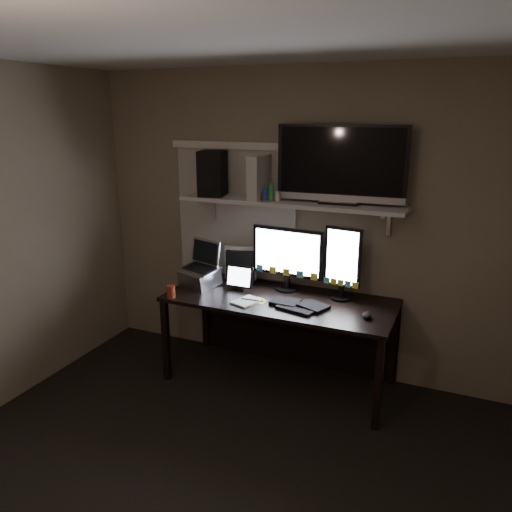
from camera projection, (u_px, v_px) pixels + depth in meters
The scene contains 20 objects.
floor at pixel (191, 498), 2.89m from camera, with size 3.60×3.60×0.00m, color black.
ceiling at pixel (170, 30), 2.19m from camera, with size 3.60×3.60×0.00m, color silver.
back_wall at pixel (296, 225), 4.12m from camera, with size 3.60×3.60×0.00m, color #6E634F.
window_blinds at pixel (235, 214), 4.31m from camera, with size 1.10×0.02×1.10m, color beige.
desk at pixel (284, 314), 4.10m from camera, with size 1.80×0.75×0.73m.
wall_shelf at pixel (290, 202), 3.91m from camera, with size 1.80×0.35×0.03m, color beige.
monitor_landscape at pixel (287, 259), 4.06m from camera, with size 0.61×0.06×0.54m, color black.
monitor_portrait at pixel (343, 263), 3.85m from camera, with size 0.29×0.05×0.59m, color black.
keyboard at pixel (299, 304), 3.79m from camera, with size 0.44×0.17×0.03m, color black.
mouse at pixel (367, 315), 3.57m from camera, with size 0.07×0.11×0.04m, color black.
notepad at pixel (247, 301), 3.87m from camera, with size 0.15×0.22×0.01m, color silver.
tablet at pixel (240, 278), 4.10m from camera, with size 0.24×0.10×0.21m, color black.
file_sorter at pixel (241, 265), 4.29m from camera, with size 0.24×0.11×0.31m, color black.
laptop at pixel (199, 265), 4.18m from camera, with size 0.33×0.26×0.37m, color #A2A2A7.
cup at pixel (171, 292), 3.95m from camera, with size 0.07×0.07×0.10m, color maroon.
sticky_notes at pixel (248, 299), 3.93m from camera, with size 0.28×0.21×0.00m, color #FAFF45, non-canonical shape.
tv at pixel (341, 165), 3.70m from camera, with size 0.97×0.17×0.58m, color black.
game_console at pixel (259, 177), 3.95m from camera, with size 0.09×0.29×0.34m, color beige.
speaker at pixel (213, 173), 4.08m from camera, with size 0.20×0.24×0.36m, color black.
bottles at pixel (268, 192), 3.88m from camera, with size 0.21×0.05×0.13m, color #A50F0C, non-canonical shape.
Camera 1 is at (1.29, -2.03, 2.16)m, focal length 35.00 mm.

